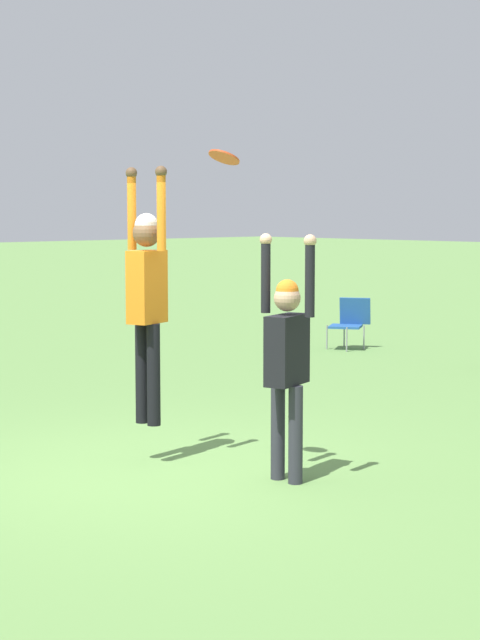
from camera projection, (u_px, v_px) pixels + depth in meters
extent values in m
plane|color=#608C47|center=(153.00, 472.00, 9.26)|extent=(120.00, 120.00, 0.00)
cylinder|color=black|center=(142.00, 373.00, 9.60)|extent=(0.12, 0.12, 0.91)
cylinder|color=black|center=(154.00, 375.00, 9.48)|extent=(0.12, 0.12, 0.91)
cube|color=orange|center=(147.00, 287.00, 9.46)|extent=(0.30, 0.41, 0.65)
sphere|color=brown|center=(147.00, 233.00, 9.41)|extent=(0.25, 0.25, 0.25)
sphere|color=#B7B2AD|center=(146.00, 225.00, 9.41)|extent=(0.21, 0.21, 0.21)
cylinder|color=orange|center=(132.00, 212.00, 9.55)|extent=(0.08, 0.08, 0.68)
sphere|color=brown|center=(131.00, 173.00, 9.51)|extent=(0.10, 0.10, 0.10)
cylinder|color=orange|center=(161.00, 212.00, 9.24)|extent=(0.08, 0.08, 0.68)
sphere|color=brown|center=(161.00, 172.00, 9.21)|extent=(0.10, 0.10, 0.10)
cylinder|color=#2D2D38|center=(278.00, 431.00, 8.97)|extent=(0.12, 0.12, 0.82)
cylinder|color=#2D2D38|center=(296.00, 435.00, 8.82)|extent=(0.12, 0.12, 0.82)
cube|color=black|center=(287.00, 350.00, 8.82)|extent=(0.32, 0.49, 0.58)
sphere|color=tan|center=(287.00, 298.00, 8.78)|extent=(0.22, 0.22, 0.22)
sphere|color=orange|center=(287.00, 291.00, 8.77)|extent=(0.19, 0.19, 0.19)
cylinder|color=black|center=(266.00, 276.00, 8.94)|extent=(0.08, 0.08, 0.61)
sphere|color=tan|center=(266.00, 240.00, 8.91)|extent=(0.10, 0.10, 0.10)
cylinder|color=black|center=(310.00, 279.00, 8.58)|extent=(0.08, 0.08, 0.61)
sphere|color=tan|center=(310.00, 241.00, 8.55)|extent=(0.10, 0.10, 0.10)
cylinder|color=#E04C23|center=(224.00, 157.00, 8.75)|extent=(0.27, 0.25, 0.12)
cylinder|color=gray|center=(327.00, 337.00, 17.41)|extent=(0.02, 0.02, 0.39)
cylinder|color=gray|center=(347.00, 340.00, 17.11)|extent=(0.02, 0.02, 0.39)
cylinder|color=gray|center=(344.00, 335.00, 17.71)|extent=(0.02, 0.02, 0.39)
cylinder|color=gray|center=(364.00, 337.00, 17.40)|extent=(0.02, 0.02, 0.39)
cube|color=#235193|center=(346.00, 326.00, 17.39)|extent=(0.69, 0.69, 0.04)
cube|color=#235193|center=(355.00, 311.00, 17.52)|extent=(0.48, 0.37, 0.44)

